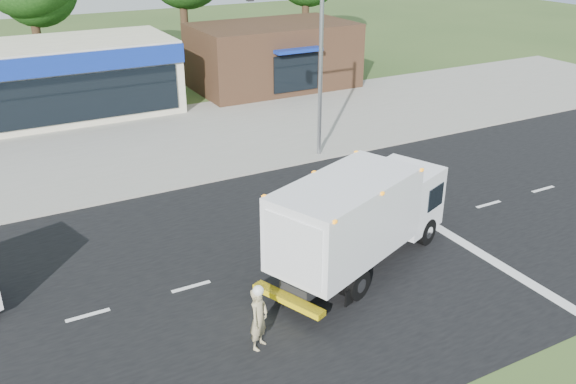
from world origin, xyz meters
The scene contains 10 objects.
ground centered at (0.00, 0.00, 0.00)m, with size 120.00×120.00×0.00m, color #385123.
road_asphalt centered at (0.00, 0.00, 0.00)m, with size 60.00×14.00×0.02m, color black.
sidewalk centered at (0.00, 8.20, 0.06)m, with size 60.00×2.40×0.12m, color gray.
parking_apron centered at (0.00, 14.00, 0.01)m, with size 60.00×9.00×0.02m, color gray.
lane_markings centered at (1.35, -1.35, 0.02)m, with size 55.20×7.00×0.01m.
ems_box_truck centered at (-1.00, -1.37, 1.83)m, with size 7.47×4.70×3.17m.
emergency_worker centered at (-5.42, -3.45, 0.90)m, with size 0.75×0.70×1.83m.
retail_strip_mall centered at (-9.00, 19.93, 2.01)m, with size 18.00×6.20×4.00m.
brown_storefront centered at (7.00, 19.98, 2.00)m, with size 10.00×6.70×4.00m.
traffic_signal_pole centered at (2.35, 7.60, 4.92)m, with size 3.51×0.25×8.00m.
Camera 1 is at (-10.77, -14.85, 9.98)m, focal length 38.00 mm.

